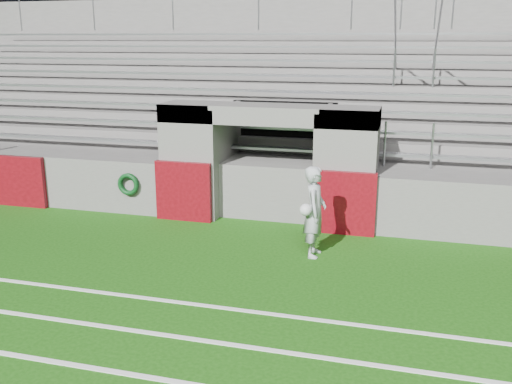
% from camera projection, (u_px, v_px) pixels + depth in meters
% --- Properties ---
extents(ground, '(90.00, 90.00, 0.00)m').
position_uv_depth(ground, '(217.00, 279.00, 9.77)').
color(ground, '#16480C').
rests_on(ground, ground).
extents(stadium_structure, '(26.00, 8.48, 5.42)m').
position_uv_depth(stadium_structure, '(305.00, 126.00, 16.80)').
color(stadium_structure, '#5D5A58').
rests_on(stadium_structure, ground).
extents(goalkeeper_with_ball, '(0.46, 0.68, 1.73)m').
position_uv_depth(goalkeeper_with_ball, '(315.00, 212.00, 10.63)').
color(goalkeeper_with_ball, '#A6ACB0').
rests_on(goalkeeper_with_ball, ground).
extents(hose_coil, '(0.52, 0.15, 0.52)m').
position_uv_depth(hose_coil, '(128.00, 184.00, 13.10)').
color(hose_coil, '#0B3813').
rests_on(hose_coil, ground).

